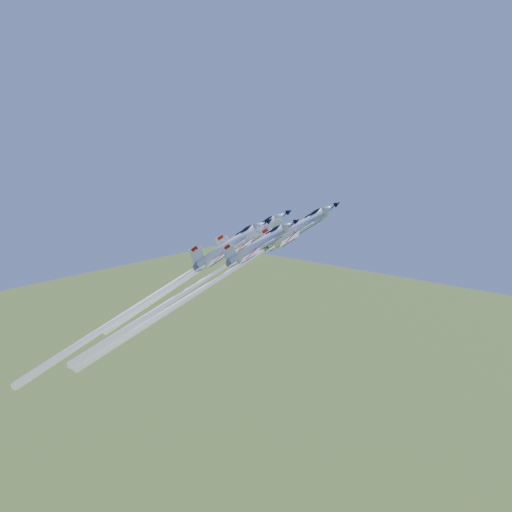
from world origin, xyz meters
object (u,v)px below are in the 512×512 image
Objects in this scene: jet_right at (180,295)px; jet_slot at (136,307)px; jet_lead at (200,290)px; jet_left at (196,272)px.

jet_slot is (-11.09, -0.86, -4.13)m from jet_right.
jet_slot is at bearing -114.80° from jet_right.
jet_lead is 0.94× the size of jet_slot.
jet_slot is at bearing -57.56° from jet_left.
jet_left reaches higher than jet_right.
jet_right is at bearing 65.20° from jet_slot.
jet_left is at bearing -157.25° from jet_lead.
jet_right is (5.59, -9.32, -1.56)m from jet_left.
jet_lead is at bearing 89.42° from jet_slot.
jet_right reaches higher than jet_slot.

